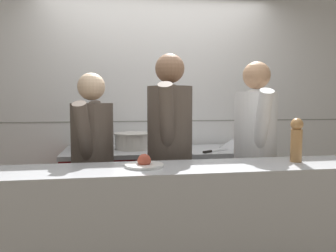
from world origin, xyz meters
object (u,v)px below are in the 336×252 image
at_px(mixing_bowl_steel, 232,143).
at_px(pepper_mill, 296,139).
at_px(stock_pot, 90,137).
at_px(chef_line, 255,153).
at_px(plated_dish_main, 144,164).
at_px(chef_sous, 170,152).
at_px(chefs_knife, 215,151).
at_px(oven_range, 114,195).
at_px(chef_head_cook, 93,164).
at_px(sauce_pot, 132,140).

distance_m(mixing_bowl_steel, pepper_mill, 1.16).
bearing_deg(stock_pot, chef_line, -26.44).
xyz_separation_m(plated_dish_main, chef_sous, (0.24, 0.48, -0.01)).
distance_m(chefs_knife, pepper_mill, 1.02).
bearing_deg(chef_sous, plated_dish_main, -102.00).
distance_m(chefs_knife, chef_line, 0.52).
height_order(oven_range, chef_head_cook, chef_head_cook).
bearing_deg(oven_range, chef_head_cook, -104.00).
bearing_deg(chef_sous, pepper_mill, -15.13).
xyz_separation_m(oven_range, sauce_pot, (0.18, 0.00, 0.54)).
distance_m(oven_range, pepper_mill, 1.81).
bearing_deg(chef_line, chefs_knife, 123.12).
xyz_separation_m(sauce_pot, chefs_knife, (0.78, -0.18, -0.09)).
height_order(plated_dish_main, chef_head_cook, chef_head_cook).
distance_m(plated_dish_main, pepper_mill, 1.06).
bearing_deg(chefs_knife, oven_range, 169.41).
bearing_deg(oven_range, sauce_pot, 1.19).
height_order(chef_head_cook, chef_line, chef_line).
distance_m(mixing_bowl_steel, chef_sous, 1.03).
relative_size(sauce_pot, chef_head_cook, 0.23).
relative_size(pepper_mill, chef_sous, 0.17).
bearing_deg(pepper_mill, chef_line, 101.01).
height_order(oven_range, chef_sous, chef_sous).
distance_m(chefs_knife, chef_sous, 0.71).
bearing_deg(chef_head_cook, sauce_pot, 73.88).
relative_size(sauce_pot, mixing_bowl_steel, 1.33).
bearing_deg(plated_dish_main, stock_pot, 110.16).
xyz_separation_m(sauce_pot, chef_head_cook, (-0.34, -0.63, -0.10)).
xyz_separation_m(oven_range, chef_head_cook, (-0.16, -0.63, 0.43)).
height_order(mixing_bowl_steel, chef_head_cook, chef_head_cook).
bearing_deg(stock_pot, chef_head_cook, -83.89).
xyz_separation_m(pepper_mill, chef_line, (-0.09, 0.47, -0.17)).
xyz_separation_m(chefs_knife, chef_line, (0.20, -0.48, 0.05)).
relative_size(mixing_bowl_steel, chef_sous, 0.15).
xyz_separation_m(chefs_knife, chef_sous, (-0.52, -0.48, 0.08)).
relative_size(stock_pot, chef_sous, 0.19).
height_order(oven_range, sauce_pot, sauce_pot).
height_order(chefs_knife, plated_dish_main, plated_dish_main).
distance_m(plated_dish_main, chef_sous, 0.54).
distance_m(oven_range, mixing_bowl_steel, 1.31).
height_order(stock_pot, mixing_bowl_steel, stock_pot).
height_order(chefs_knife, pepper_mill, pepper_mill).
relative_size(oven_range, chefs_knife, 2.73).
bearing_deg(sauce_pot, plated_dish_main, -89.00).
distance_m(stock_pot, chef_sous, 0.97).
bearing_deg(chef_line, pepper_mill, -68.51).
relative_size(mixing_bowl_steel, plated_dish_main, 1.09).
bearing_deg(pepper_mill, chef_head_cook, 160.56).
bearing_deg(oven_range, stock_pot, 171.46).
relative_size(sauce_pot, chefs_knife, 1.03).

